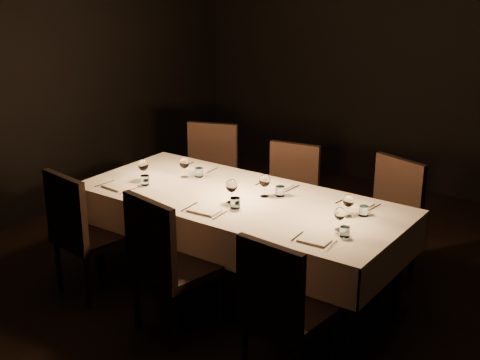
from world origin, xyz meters
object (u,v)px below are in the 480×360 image
Objects in this scene: chair_far_center at (289,193)px; chair_near_left at (82,229)px; dining_table at (240,207)px; chair_far_right at (387,215)px; chair_far_left at (209,173)px; chair_near_right at (281,305)px; chair_near_center at (166,260)px.

chair_near_left is at bearing -127.78° from chair_far_center.
chair_far_center is at bearing 95.22° from dining_table.
dining_table is 2.57× the size of chair_far_right.
chair_far_right is (1.76, 1.60, -0.01)m from chair_near_left.
chair_far_right reaches higher than dining_table.
chair_far_left is 1.06× the size of chair_far_center.
dining_table is at bearing -38.27° from chair_near_right.
chair_far_left reaches higher than chair_far_center.
dining_table is 1.20m from chair_near_left.
chair_near_center reaches higher than dining_table.
chair_near_center is 1.67m from chair_far_center.
chair_far_right is at bearing -11.20° from chair_far_center.
chair_far_center is (-0.05, 1.67, -0.04)m from chair_near_center.
dining_table is 1.23m from chair_near_right.
chair_near_left is at bearing 6.61° from chair_near_center.
chair_far_right is (0.87, 1.66, -0.02)m from chair_near_center.
chair_far_right is at bearing -129.26° from chair_near_left.
chair_near_left reaches higher than chair_near_right.
chair_far_left is (-1.83, 1.67, 0.01)m from chair_near_right.
chair_far_right reaches higher than chair_near_right.
chair_far_left is at bearing 171.61° from chair_far_center.
chair_near_center is 1.09× the size of chair_far_center.
chair_far_right is at bearing 45.17° from dining_table.
chair_near_right is 1.03× the size of chair_far_center.
dining_table is 2.46× the size of chair_near_center.
chair_near_center is at bearing -175.32° from chair_near_left.
chair_far_left is at bearing -37.37° from chair_near_right.
chair_near_right is 0.99× the size of chair_far_right.
dining_table is at bearing -81.66° from chair_near_center.
chair_far_left is 1.77m from chair_far_right.
chair_far_center is at bearing -77.96° from chair_near_center.
chair_near_center is 0.92m from chair_near_right.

